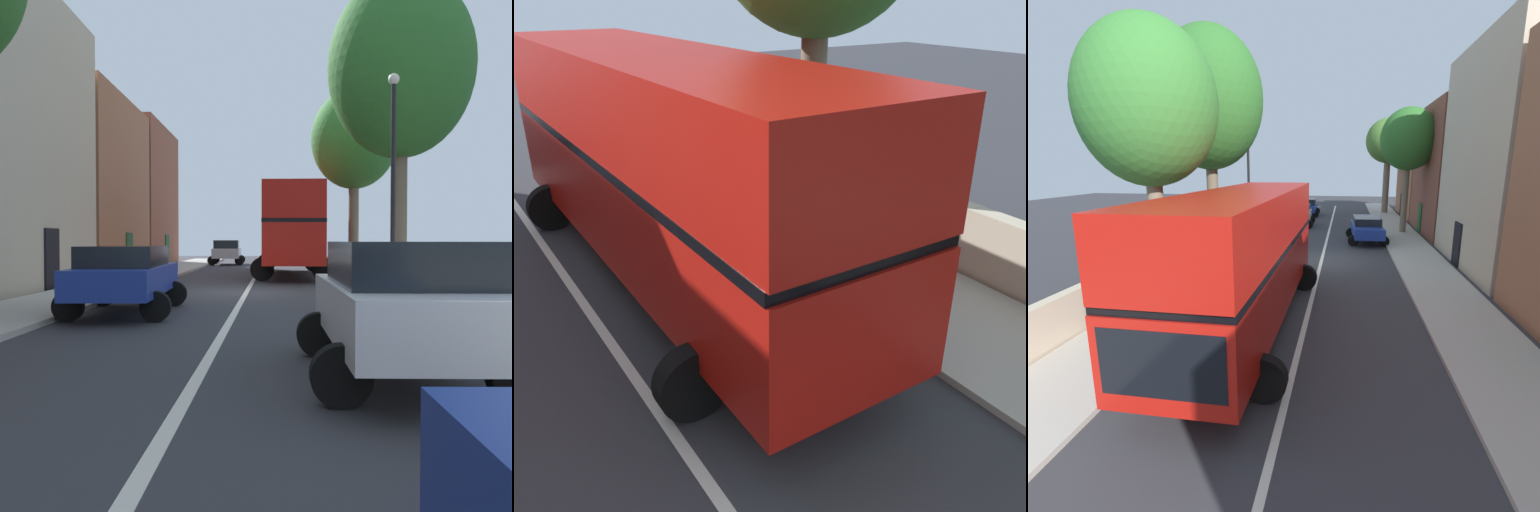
# 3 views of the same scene
# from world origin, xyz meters

# --- Properties ---
(ground_plane) EXTENTS (84.00, 84.00, 0.00)m
(ground_plane) POSITION_xyz_m (0.00, 0.00, 0.00)
(ground_plane) COLOR #333338
(road_centre_line) EXTENTS (0.16, 54.00, 0.01)m
(road_centre_line) POSITION_xyz_m (0.00, 0.00, 0.00)
(road_centre_line) COLOR silver
(road_centre_line) RESTS_ON ground
(sidewalk_left) EXTENTS (2.60, 60.00, 0.12)m
(sidewalk_left) POSITION_xyz_m (-4.90, 0.00, 0.06)
(sidewalk_left) COLOR #B2ADA3
(sidewalk_left) RESTS_ON ground
(sidewalk_right) EXTENTS (2.60, 60.00, 0.12)m
(sidewalk_right) POSITION_xyz_m (4.90, 0.00, 0.06)
(sidewalk_right) COLOR #B2ADA3
(sidewalk_right) RESTS_ON ground
(boundary_wall_right) EXTENTS (0.36, 54.00, 1.36)m
(boundary_wall_right) POSITION_xyz_m (6.45, 0.00, 0.68)
(boundary_wall_right) COLOR beige
(boundary_wall_right) RESTS_ON ground
(double_decker_bus) EXTENTS (3.62, 10.79, 4.06)m
(double_decker_bus) POSITION_xyz_m (1.70, 8.52, 2.35)
(double_decker_bus) COLOR #B4150E
(double_decker_bus) RESTS_ON ground
(parked_car_white_right_0) EXTENTS (2.48, 3.95, 1.67)m
(parked_car_white_right_0) POSITION_xyz_m (2.50, -11.15, 0.95)
(parked_car_white_right_0) COLOR silver
(parked_car_white_right_0) RESTS_ON ground
(parked_car_silver_left_2) EXTENTS (2.58, 4.22, 1.72)m
(parked_car_silver_left_2) POSITION_xyz_m (-2.50, 20.59, 0.97)
(parked_car_silver_left_2) COLOR #B7BABF
(parked_car_silver_left_2) RESTS_ON ground
(parked_car_blue_left_3) EXTENTS (2.58, 4.50, 1.56)m
(parked_car_blue_left_3) POSITION_xyz_m (-2.50, -5.36, 0.91)
(parked_car_blue_left_3) COLOR #1E389E
(parked_car_blue_left_3) RESTS_ON ground
(street_tree_right_1) EXTENTS (4.97, 4.97, 10.67)m
(street_tree_right_1) POSITION_xyz_m (5.23, 1.27, 7.62)
(street_tree_right_1) COLOR brown
(street_tree_right_1) RESTS_ON sidewalk_right
(street_tree_right_3) EXTENTS (4.03, 4.03, 8.69)m
(street_tree_right_3) POSITION_xyz_m (4.63, 8.12, 6.41)
(street_tree_right_3) COLOR #7A6B56
(street_tree_right_3) RESTS_ON sidewalk_right
(lamppost_right) EXTENTS (0.32, 0.32, 6.31)m
(lamppost_right) POSITION_xyz_m (4.30, -2.11, 3.81)
(lamppost_right) COLOR black
(lamppost_right) RESTS_ON sidewalk_right
(litter_bin_right) EXTENTS (0.55, 0.55, 1.13)m
(litter_bin_right) POSITION_xyz_m (5.30, -6.90, 0.69)
(litter_bin_right) COLOR black
(litter_bin_right) RESTS_ON sidewalk_right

